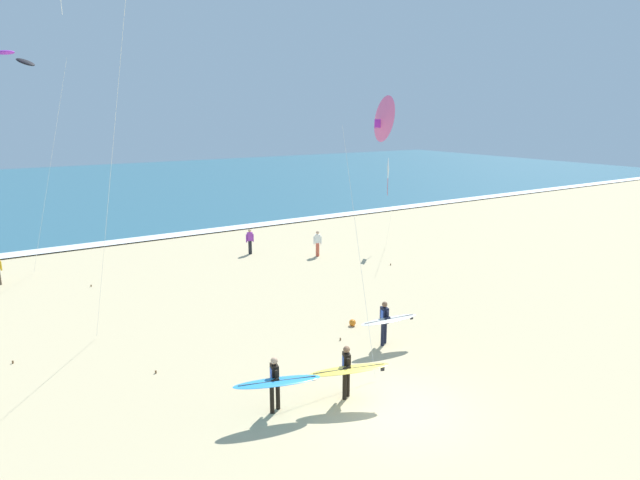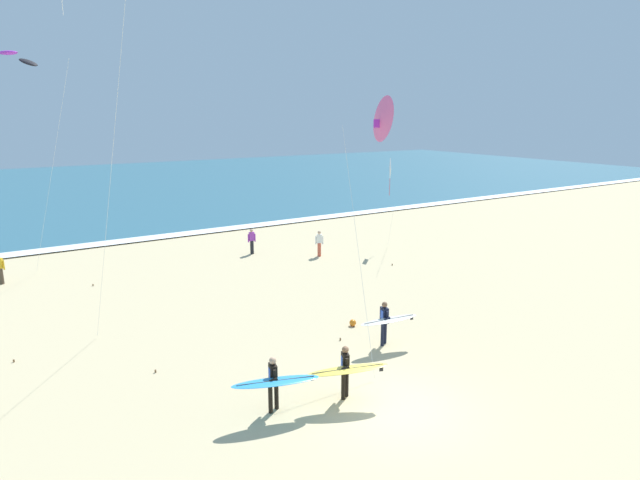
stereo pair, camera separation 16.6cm
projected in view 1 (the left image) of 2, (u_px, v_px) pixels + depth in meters
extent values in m
plane|color=#CCB789|center=(396.00, 408.00, 15.64)|extent=(160.00, 160.00, 0.00)
cube|color=#2D6075|center=(82.00, 189.00, 61.24)|extent=(160.00, 60.00, 0.08)
cube|color=white|center=(153.00, 237.00, 36.88)|extent=(160.00, 1.48, 0.01)
cylinder|color=black|center=(383.00, 335.00, 19.79)|extent=(0.13, 0.13, 0.88)
cylinder|color=black|center=(385.00, 332.00, 20.01)|extent=(0.13, 0.13, 0.88)
cube|color=black|center=(384.00, 315.00, 19.72)|extent=(0.25, 0.37, 0.60)
cube|color=blue|center=(382.00, 314.00, 19.67)|extent=(0.05, 0.20, 0.32)
sphere|color=brown|center=(385.00, 304.00, 19.63)|extent=(0.21, 0.21, 0.21)
cylinder|color=black|center=(388.00, 314.00, 19.49)|extent=(0.09, 0.09, 0.26)
cylinder|color=black|center=(387.00, 319.00, 19.42)|extent=(0.26, 0.12, 0.14)
cylinder|color=black|center=(381.00, 314.00, 19.94)|extent=(0.09, 0.09, 0.56)
ellipsoid|color=white|center=(389.00, 320.00, 19.41)|extent=(2.37, 0.88, 0.13)
cube|color=#333333|center=(389.00, 319.00, 19.41)|extent=(2.02, 0.37, 0.06)
cube|color=#262628|center=(412.00, 318.00, 19.80)|extent=(0.12, 0.03, 0.14)
cylinder|color=black|center=(345.00, 386.00, 16.05)|extent=(0.13, 0.13, 0.88)
cylinder|color=black|center=(348.00, 383.00, 16.23)|extent=(0.13, 0.13, 0.88)
cube|color=black|center=(346.00, 362.00, 15.97)|extent=(0.32, 0.39, 0.60)
cube|color=blue|center=(343.00, 361.00, 15.94)|extent=(0.09, 0.19, 0.32)
sphere|color=brown|center=(347.00, 349.00, 15.87)|extent=(0.21, 0.21, 0.21)
cylinder|color=black|center=(348.00, 362.00, 15.72)|extent=(0.09, 0.09, 0.26)
cylinder|color=black|center=(347.00, 368.00, 15.66)|extent=(0.26, 0.17, 0.14)
cylinder|color=black|center=(345.00, 360.00, 16.20)|extent=(0.09, 0.09, 0.56)
ellipsoid|color=#EFD14C|center=(349.00, 370.00, 15.64)|extent=(2.47, 1.43, 0.23)
cube|color=#333333|center=(349.00, 368.00, 15.63)|extent=(2.00, 0.85, 0.14)
cube|color=#262628|center=(383.00, 369.00, 15.83)|extent=(0.12, 0.06, 0.14)
cylinder|color=black|center=(272.00, 399.00, 15.30)|extent=(0.13, 0.13, 0.88)
cylinder|color=black|center=(278.00, 395.00, 15.52)|extent=(0.13, 0.13, 0.88)
cube|color=black|center=(274.00, 374.00, 15.24)|extent=(0.28, 0.38, 0.60)
cube|color=blue|center=(271.00, 373.00, 15.20)|extent=(0.06, 0.20, 0.32)
sphere|color=tan|center=(274.00, 361.00, 15.14)|extent=(0.21, 0.21, 0.21)
cylinder|color=black|center=(276.00, 374.00, 15.00)|extent=(0.09, 0.09, 0.26)
cylinder|color=black|center=(275.00, 380.00, 14.93)|extent=(0.26, 0.14, 0.14)
cylinder|color=black|center=(273.00, 372.00, 15.46)|extent=(0.09, 0.09, 0.56)
ellipsoid|color=#3399D8|center=(278.00, 382.00, 14.92)|extent=(2.61, 1.15, 0.16)
cube|color=#333333|center=(277.00, 381.00, 14.91)|extent=(2.18, 0.57, 0.08)
cube|color=#262628|center=(314.00, 378.00, 15.27)|extent=(0.12, 0.04, 0.14)
cylinder|color=silver|center=(109.00, 192.00, 17.73)|extent=(1.16, 4.07, 11.66)
cylinder|color=brown|center=(156.00, 372.00, 17.74)|extent=(0.06, 0.06, 0.10)
cube|color=white|center=(388.00, 168.00, 33.42)|extent=(0.77, 1.06, 1.28)
cylinder|color=red|center=(388.00, 187.00, 33.70)|extent=(0.02, 0.02, 1.10)
cylinder|color=silver|center=(389.00, 228.00, 32.11)|extent=(2.55, 3.53, 3.32)
cylinder|color=brown|center=(391.00, 264.00, 30.40)|extent=(0.06, 0.06, 0.10)
cone|color=pink|center=(382.00, 118.00, 15.31)|extent=(0.65, 1.38, 1.35)
cube|color=purple|center=(382.00, 123.00, 15.35)|extent=(0.47, 0.14, 0.24)
cylinder|color=silver|center=(358.00, 247.00, 17.84)|extent=(0.84, 3.22, 8.02)
cylinder|color=brown|center=(340.00, 339.00, 20.32)|extent=(0.06, 0.06, 0.10)
ellipsoid|color=black|center=(25.00, 62.00, 27.09)|extent=(1.17, 1.41, 0.58)
ellipsoid|color=purple|center=(5.00, 52.00, 26.14)|extent=(1.17, 1.41, 0.20)
cylinder|color=silver|center=(49.00, 174.00, 26.44)|extent=(2.24, 4.07, 10.90)
cylinder|color=brown|center=(91.00, 286.00, 26.64)|extent=(0.06, 0.06, 0.10)
cylinder|color=brown|center=(13.00, 362.00, 18.44)|extent=(0.06, 0.06, 0.10)
cylinder|color=#D8593F|center=(318.00, 250.00, 32.25)|extent=(0.22, 0.22, 0.84)
cube|color=white|center=(318.00, 239.00, 32.09)|extent=(0.37, 0.31, 0.54)
sphere|color=tan|center=(318.00, 232.00, 32.00)|extent=(0.20, 0.20, 0.20)
cylinder|color=white|center=(321.00, 240.00, 32.14)|extent=(0.08, 0.08, 0.50)
cylinder|color=white|center=(314.00, 240.00, 32.10)|extent=(0.08, 0.08, 0.50)
cylinder|color=gold|center=(1.00, 266.00, 26.71)|extent=(0.08, 0.08, 0.50)
cylinder|color=black|center=(250.00, 247.00, 32.78)|extent=(0.22, 0.22, 0.84)
cube|color=purple|center=(250.00, 237.00, 32.62)|extent=(0.34, 0.22, 0.54)
sphere|color=tan|center=(250.00, 231.00, 32.53)|extent=(0.20, 0.20, 0.20)
cylinder|color=purple|center=(247.00, 238.00, 32.56)|extent=(0.08, 0.08, 0.50)
cylinder|color=purple|center=(253.00, 238.00, 32.73)|extent=(0.08, 0.08, 0.50)
sphere|color=orange|center=(352.00, 323.00, 21.69)|extent=(0.28, 0.28, 0.28)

